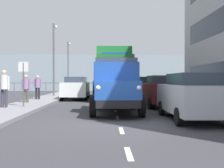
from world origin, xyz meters
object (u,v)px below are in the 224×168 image
(car_teal_kerbside_2, at_px, (147,88))
(pedestrian_in_dark_coat, at_px, (4,85))
(truck_vintage_blue, at_px, (116,87))
(pedestrian_strolling, at_px, (26,86))
(car_silver_kerbside_near, at_px, (191,96))
(car_maroon_kerbside_1, at_px, (163,91))
(lorry_cargo_green, at_px, (114,72))
(lamp_post_promenade, at_px, (54,53))
(street_sign, at_px, (23,76))
(lamp_post_far, at_px, (68,61))
(car_white_oppositeside_0, at_px, (76,88))
(pedestrian_couple_b, at_px, (38,85))

(car_teal_kerbside_2, relative_size, pedestrian_in_dark_coat, 2.21)
(truck_vintage_blue, height_order, pedestrian_strolling, truck_vintage_blue)
(car_silver_kerbside_near, xyz_separation_m, car_maroon_kerbside_1, (0.00, -5.45, 0.00))
(lorry_cargo_green, distance_m, lamp_post_promenade, 6.12)
(pedestrian_in_dark_coat, bearing_deg, street_sign, -145.43)
(pedestrian_strolling, bearing_deg, lamp_post_far, -90.97)
(car_teal_kerbside_2, height_order, car_white_oppositeside_0, same)
(pedestrian_strolling, height_order, pedestrian_couple_b, pedestrian_couple_b)
(car_white_oppositeside_0, relative_size, pedestrian_in_dark_coat, 2.49)
(lorry_cargo_green, relative_size, car_teal_kerbside_2, 2.04)
(pedestrian_couple_b, bearing_deg, car_white_oppositeside_0, -143.57)
(truck_vintage_blue, xyz_separation_m, car_maroon_kerbside_1, (-2.70, -3.27, -0.28))
(lorry_cargo_green, distance_m, car_silver_kerbside_near, 11.92)
(car_silver_kerbside_near, relative_size, car_maroon_kerbside_1, 1.03)
(truck_vintage_blue, bearing_deg, car_teal_kerbside_2, -106.52)
(pedestrian_strolling, relative_size, pedestrian_couple_b, 1.00)
(lamp_post_promenade, distance_m, lamp_post_far, 9.74)
(lorry_cargo_green, relative_size, car_white_oppositeside_0, 1.81)
(lorry_cargo_green, xyz_separation_m, car_silver_kerbside_near, (-2.55, 11.58, -1.18))
(car_silver_kerbside_near, relative_size, car_teal_kerbside_2, 1.13)
(lamp_post_promenade, bearing_deg, lamp_post_far, -89.96)
(truck_vintage_blue, relative_size, pedestrian_couple_b, 3.41)
(street_sign, bearing_deg, car_silver_kerbside_near, 150.58)
(car_white_oppositeside_0, distance_m, pedestrian_in_dark_coat, 8.35)
(car_silver_kerbside_near, bearing_deg, car_white_oppositeside_0, -64.78)
(lamp_post_promenade, height_order, street_sign, lamp_post_promenade)
(lorry_cargo_green, distance_m, car_maroon_kerbside_1, 6.75)
(car_white_oppositeside_0, bearing_deg, lamp_post_promenade, -54.37)
(pedestrian_in_dark_coat, bearing_deg, truck_vintage_blue, 165.35)
(pedestrian_strolling, xyz_separation_m, street_sign, (-0.59, 2.64, 0.57))
(lamp_post_promenade, xyz_separation_m, lamp_post_far, (0.01, -9.73, -0.14))
(car_white_oppositeside_0, xyz_separation_m, lamp_post_far, (2.20, -12.79, 2.81))
(car_silver_kerbside_near, height_order, lamp_post_promenade, lamp_post_promenade)
(truck_vintage_blue, bearing_deg, pedestrian_couple_b, -55.31)
(car_silver_kerbside_near, distance_m, pedestrian_couple_b, 12.47)
(car_maroon_kerbside_1, relative_size, street_sign, 1.96)
(car_white_oppositeside_0, height_order, pedestrian_in_dark_coat, pedestrian_in_dark_coat)
(lorry_cargo_green, xyz_separation_m, street_sign, (4.76, 7.46, -0.39))
(street_sign, bearing_deg, lamp_post_far, -89.17)
(car_maroon_kerbside_1, relative_size, lamp_post_promenade, 0.72)
(lamp_post_promenade, bearing_deg, car_maroon_kerbside_1, 129.88)
(car_maroon_kerbside_1, relative_size, pedestrian_couple_b, 2.67)
(car_teal_kerbside_2, relative_size, pedestrian_strolling, 2.45)
(car_maroon_kerbside_1, height_order, pedestrian_in_dark_coat, pedestrian_in_dark_coat)
(pedestrian_in_dark_coat, bearing_deg, car_white_oppositeside_0, -108.77)
(car_teal_kerbside_2, distance_m, lamp_post_far, 15.31)
(pedestrian_in_dark_coat, relative_size, lamp_post_far, 0.31)
(car_white_oppositeside_0, bearing_deg, lorry_cargo_green, -178.05)
(car_silver_kerbside_near, relative_size, pedestrian_couple_b, 2.76)
(pedestrian_couple_b, bearing_deg, lamp_post_far, -91.09)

